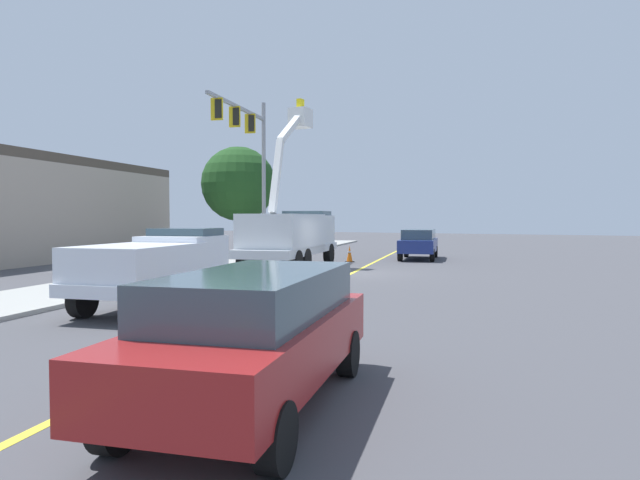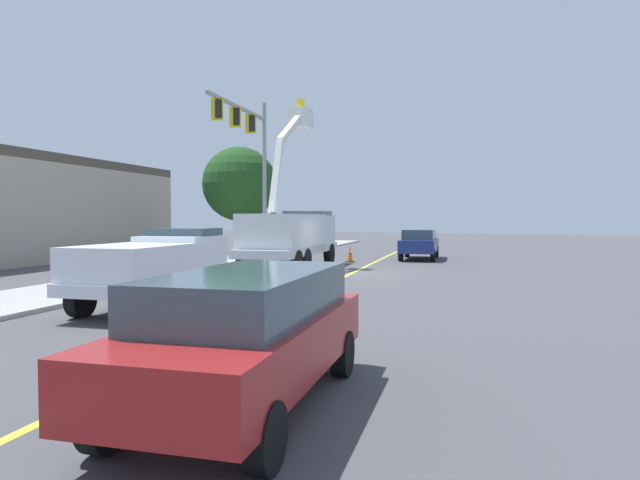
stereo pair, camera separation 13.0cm
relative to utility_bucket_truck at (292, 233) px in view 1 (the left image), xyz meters
name	(u,v)px [view 1 (the left image)]	position (x,y,z in m)	size (l,w,h in m)	color
ground	(352,273)	(-0.81, -3.38, -1.64)	(120.00, 120.00, 0.00)	#47474C
sidewalk_far_side	(195,268)	(-2.26, 3.79, -1.58)	(60.00, 3.60, 0.12)	#9E9E99
lane_centre_stripe	(352,273)	(-0.81, -3.38, -1.63)	(50.00, 0.16, 0.01)	yellow
utility_bucket_truck	(292,233)	(0.00, 0.00, 0.00)	(8.53, 4.08, 8.03)	silver
service_pickup_truck	(159,265)	(-11.27, -2.28, -0.52)	(5.91, 3.17, 2.06)	white
passing_minivan	(419,242)	(8.21, -3.69, -0.66)	(5.08, 2.82, 1.69)	navy
trailing_sedan	(255,329)	(-16.60, -8.71, -0.66)	(5.08, 2.82, 1.69)	maroon
traffic_cone_leading	(171,317)	(-13.79, -4.89, -1.28)	(0.40, 0.40, 0.73)	black
traffic_cone_mid_front	(297,275)	(-5.30, -3.18, -1.28)	(0.40, 0.40, 0.72)	black
traffic_cone_mid_rear	(350,254)	(4.54, -0.99, -1.20)	(0.40, 0.40, 0.88)	black
traffic_signal_mast	(249,146)	(2.01, 3.62, 4.48)	(7.00, 1.59, 8.76)	gray
commercial_building_backdrop	(10,209)	(-2.96, 15.79, 1.20)	(21.85, 11.28, 5.68)	#A89989
street_tree_right	(238,184)	(6.32, 7.29, 2.81)	(4.62, 4.62, 6.77)	brown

